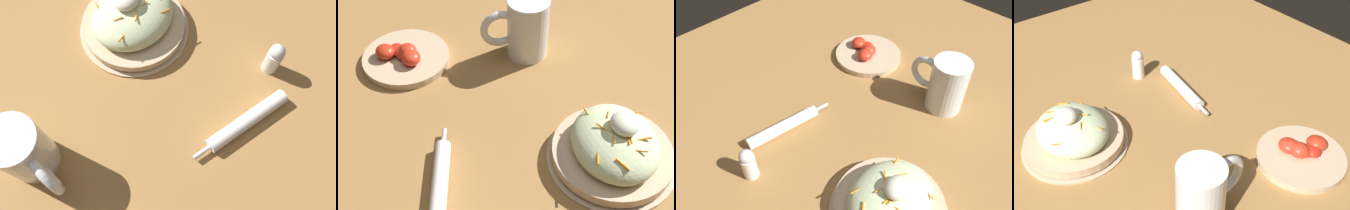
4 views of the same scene
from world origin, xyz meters
The scene contains 6 objects.
ground_plane centered at (0.00, 0.00, 0.00)m, with size 1.43×1.43×0.00m, color #9E703D.
salad_plate centered at (-0.09, -0.11, 0.03)m, with size 0.23×0.23×0.10m.
beer_mug centered at (0.22, -0.03, 0.06)m, with size 0.09×0.14×0.13m.
napkin_roll centered at (-0.10, 0.19, 0.01)m, with size 0.21×0.05×0.03m.
tomato_plate centered at (0.24, 0.23, 0.01)m, with size 0.18×0.18×0.04m.
salt_shaker centered at (-0.22, 0.14, 0.04)m, with size 0.03×0.03×0.08m.
Camera 3 is at (-0.39, -0.28, 0.61)m, focal length 37.57 mm.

